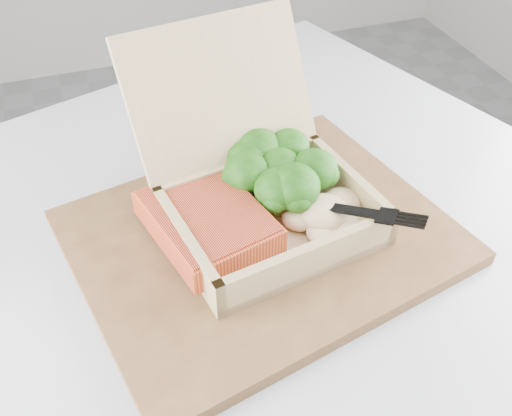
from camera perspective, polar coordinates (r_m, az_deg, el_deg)
name	(u,v)px	position (r m, az deg, el deg)	size (l,w,h in m)	color
cafe_table	(261,375)	(0.75, 0.46, -16.34)	(1.10, 1.10, 0.76)	black
serving_tray	(261,237)	(0.61, 0.54, -2.89)	(0.38, 0.30, 0.02)	brown
takeout_container	(255,177)	(0.60, -0.14, 3.12)	(0.24, 0.27, 0.18)	tan
salmon_fillet	(207,222)	(0.58, -4.91, -1.36)	(0.10, 0.14, 0.03)	#D45B29
broccoli_pile	(279,174)	(0.63, 2.36, 3.46)	(0.13, 0.13, 0.05)	#297419
mashed_potatoes	(324,213)	(0.60, 6.85, -0.49)	(0.09, 0.08, 0.03)	#D2B688
plastic_fork	(303,200)	(0.59, 4.71, 0.83)	(0.13, 0.13, 0.02)	black
receipt	(189,147)	(0.76, -6.75, 6.09)	(0.07, 0.14, 0.00)	white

